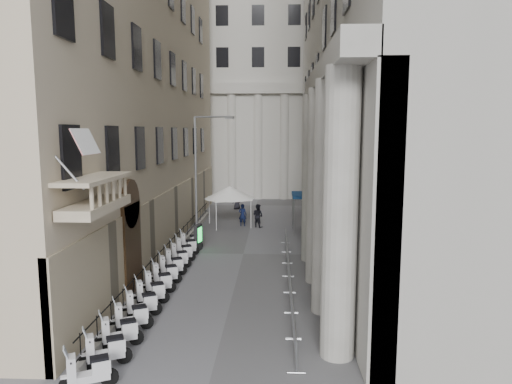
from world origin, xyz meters
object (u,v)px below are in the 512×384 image
at_px(security_tent, 236,193).
at_px(info_kiosk, 198,237).
at_px(pedestrian_a, 243,215).
at_px(street_lamp, 201,169).
at_px(pedestrian_b, 258,216).

relative_size(security_tent, info_kiosk, 2.34).
distance_m(security_tent, pedestrian_a, 1.96).
height_order(street_lamp, pedestrian_a, street_lamp).
height_order(info_kiosk, pedestrian_a, pedestrian_a).
bearing_deg(pedestrian_a, pedestrian_b, 172.20).
xyz_separation_m(info_kiosk, pedestrian_a, (2.37, 7.93, 0.04)).
bearing_deg(info_kiosk, security_tent, 89.46).
relative_size(info_kiosk, pedestrian_a, 0.94).
bearing_deg(pedestrian_b, security_tent, 34.11).
bearing_deg(info_kiosk, pedestrian_b, 77.16).
relative_size(street_lamp, info_kiosk, 5.07).
relative_size(security_tent, pedestrian_b, 2.13).
relative_size(security_tent, street_lamp, 0.46).
xyz_separation_m(security_tent, pedestrian_a, (0.53, 0.37, -1.85)).
relative_size(info_kiosk, pedestrian_b, 0.91).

